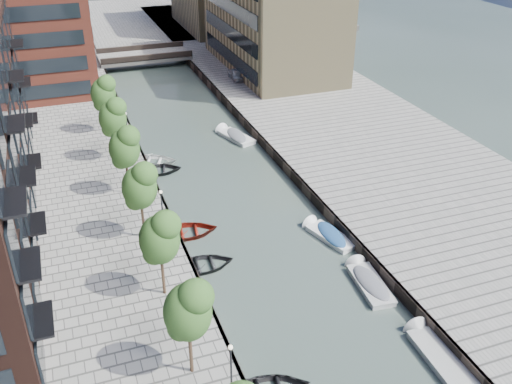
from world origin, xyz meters
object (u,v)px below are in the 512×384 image
tree_3 (139,185)px  tree_6 (103,92)px  motorboat_4 (234,136)px  sloop_3 (151,163)px  tree_4 (124,146)px  motorboat_3 (327,234)px  bridge (144,56)px  tree_2 (159,236)px  motorboat_2 (434,351)px  tree_5 (112,116)px  sloop_1 (202,268)px  tree_1 (187,309)px  sloop_4 (156,173)px  sloop_2 (186,235)px  motorboat_1 (368,281)px  car (236,75)px

tree_3 → tree_6: bearing=90.0°
tree_6 → motorboat_4: size_ratio=1.11×
sloop_3 → motorboat_4: (9.43, 3.15, 0.21)m
tree_4 → sloop_3: size_ratio=1.23×
tree_4 → motorboat_3: bearing=-37.6°
tree_4 → tree_6: bearing=90.0°
bridge → tree_2: (-8.50, -54.00, 3.92)m
tree_4 → motorboat_2: tree_4 is taller
tree_5 → sloop_1: tree_5 is taller
tree_1 → sloop_4: (3.10, 25.95, -5.31)m
motorboat_3 → motorboat_4: bearing=92.5°
tree_4 → sloop_3: bearing=66.3°
tree_1 → sloop_2: 15.87m
sloop_2 → motorboat_1: motorboat_1 is taller
motorboat_4 → tree_2: bearing=-117.3°
sloop_1 → motorboat_1: 11.58m
bridge → sloop_4: bearing=-98.8°
tree_1 → motorboat_3: 17.88m
tree_2 → motorboat_1: 14.56m
bridge → tree_4: 41.08m
tree_5 → motorboat_4: bearing=14.4°
tree_4 → tree_5: size_ratio=1.00×
tree_2 → tree_4: bearing=90.0°
sloop_1 → sloop_4: sloop_4 is taller
tree_1 → tree_5: bearing=90.0°
tree_1 → motorboat_3: size_ratio=1.20×
tree_4 → motorboat_1: bearing=-51.0°
bridge → tree_5: size_ratio=2.18×
sloop_4 → tree_4: bearing=158.6°
bridge → motorboat_3: bridge is taller
sloop_1 → car: (14.80, 37.07, 1.63)m
motorboat_3 → motorboat_1: bearing=-90.1°
tree_1 → motorboat_2: (13.80, -2.56, -5.21)m
motorboat_1 → tree_5: bearing=119.6°
motorboat_1 → motorboat_3: size_ratio=1.03×
tree_3 → tree_5: (0.00, 14.00, 0.00)m
tree_6 → motorboat_2: tree_6 is taller
motorboat_1 → motorboat_4: size_ratio=0.95×
tree_3 → bridge: bearing=79.7°
bridge → motorboat_2: bearing=-85.2°
motorboat_4 → tree_3: bearing=-126.0°
tree_2 → sloop_2: 9.82m
tree_5 → motorboat_1: tree_5 is taller
tree_5 → motorboat_1: size_ratio=1.17×
tree_5 → sloop_4: tree_5 is taller
sloop_3 → sloop_2: bearing=-158.4°
sloop_3 → motorboat_4: bearing=-50.4°
sloop_4 → car: car is taller
sloop_4 → motorboat_3: 18.44m
tree_3 → sloop_4: 13.44m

